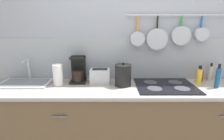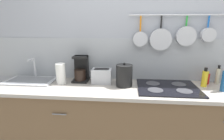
{
  "view_description": "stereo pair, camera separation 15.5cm",
  "coord_description": "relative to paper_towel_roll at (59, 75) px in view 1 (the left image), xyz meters",
  "views": [
    {
      "loc": [
        -0.3,
        -1.76,
        1.56
      ],
      "look_at": [
        -0.3,
        0.0,
        1.1
      ],
      "focal_mm": 28.0,
      "sensor_mm": 36.0,
      "label": 1
    },
    {
      "loc": [
        -0.14,
        -1.76,
        1.56
      ],
      "look_at": [
        -0.3,
        0.0,
        1.1
      ],
      "focal_mm": 28.0,
      "sensor_mm": 36.0,
      "label": 2
    }
  ],
  "objects": [
    {
      "name": "paper_towel_roll",
      "position": [
        0.0,
        0.0,
        0.0
      ],
      "size": [
        0.11,
        0.11,
        0.23
      ],
      "color": "white",
      "rests_on": "countertop"
    },
    {
      "name": "toaster",
      "position": [
        0.45,
        0.07,
        -0.03
      ],
      "size": [
        0.24,
        0.15,
        0.17
      ],
      "color": "#B7BABF",
      "rests_on": "countertop"
    },
    {
      "name": "bottle_sesame_oil",
      "position": [
        1.57,
        0.05,
        -0.02
      ],
      "size": [
        0.06,
        0.06,
        0.21
      ],
      "color": "yellow",
      "rests_on": "countertop"
    },
    {
      "name": "countertop",
      "position": [
        0.89,
        -0.06,
        -0.13
      ],
      "size": [
        3.21,
        0.59,
        0.03
      ],
      "color": "#A59E93",
      "rests_on": "cabinet_base"
    },
    {
      "name": "kettle",
      "position": [
        0.71,
        -0.01,
        0.0
      ],
      "size": [
        0.18,
        0.18,
        0.26
      ],
      "color": "black",
      "rests_on": "countertop"
    },
    {
      "name": "cooktop",
      "position": [
        1.17,
        -0.04,
        -0.11
      ],
      "size": [
        0.63,
        0.51,
        0.01
      ],
      "color": "black",
      "rests_on": "countertop"
    },
    {
      "name": "sink_basin",
      "position": [
        -0.39,
        0.05,
        -0.1
      ],
      "size": [
        0.57,
        0.34,
        0.26
      ],
      "color": "#B7BABF",
      "rests_on": "countertop"
    },
    {
      "name": "bottle_cooking_wine",
      "position": [
        1.76,
        0.17,
        -0.02
      ],
      "size": [
        0.05,
        0.05,
        0.21
      ],
      "color": "#BFB799",
      "rests_on": "countertop"
    },
    {
      "name": "wall_back",
      "position": [
        0.89,
        0.27,
        0.25
      ],
      "size": [
        7.2,
        0.15,
        2.6
      ],
      "color": "#999EA8",
      "rests_on": "ground_plane"
    },
    {
      "name": "bottle_dish_soap",
      "position": [
        1.64,
        0.14,
        -0.05
      ],
      "size": [
        0.05,
        0.05,
        0.15
      ],
      "color": "red",
      "rests_on": "countertop"
    },
    {
      "name": "bottle_vinegar",
      "position": [
        1.7,
        -0.08,
        -0.0
      ],
      "size": [
        0.05,
        0.05,
        0.26
      ],
      "color": "navy",
      "rests_on": "countertop"
    },
    {
      "name": "cabinet_base",
      "position": [
        0.89,
        -0.06,
        -0.59
      ],
      "size": [
        3.17,
        0.56,
        0.87
      ],
      "color": "brown",
      "rests_on": "ground_plane"
    },
    {
      "name": "coffee_maker",
      "position": [
        0.2,
        0.12,
        0.01
      ],
      "size": [
        0.18,
        0.18,
        0.3
      ],
      "color": "black",
      "rests_on": "countertop"
    }
  ]
}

